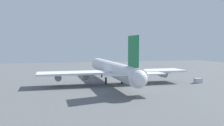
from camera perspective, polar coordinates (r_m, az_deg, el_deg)
ground_plane at (r=97.47m, az=-0.00°, el=-4.76°), size 256.23×256.23×0.00m
cargo_airplane at (r=96.37m, az=0.06°, el=-1.49°), size 64.06×57.60×18.01m
fuel_truck at (r=136.98m, az=12.81°, el=-1.84°), size 4.41×3.39×2.29m
cargo_container_fore at (r=103.58m, az=19.54°, el=-3.94°), size 2.44×3.30×1.91m
safety_cone_nose at (r=125.43m, az=-2.98°, el=-2.62°), size 0.53×0.53×0.75m
safety_cone_tail at (r=70.23m, az=5.73°, el=-7.98°), size 0.43×0.43×0.61m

